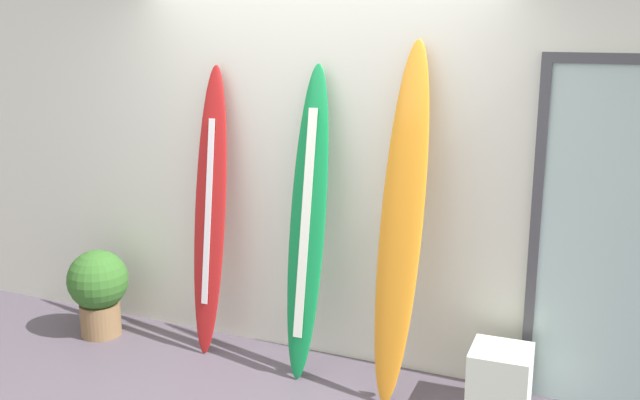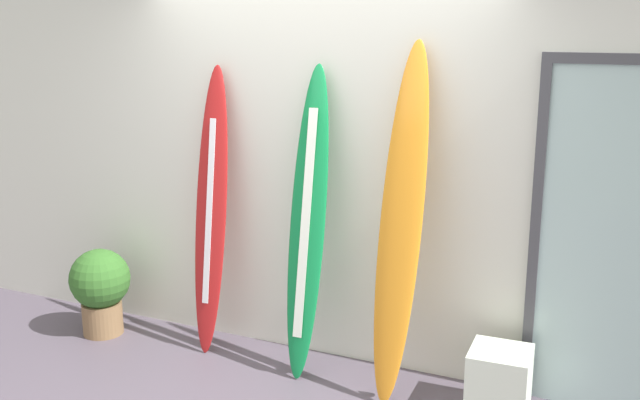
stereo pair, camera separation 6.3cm
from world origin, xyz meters
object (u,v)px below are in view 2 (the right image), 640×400
at_px(display_block_left, 499,381).
at_px(glass_door, 637,238).
at_px(surfboard_emerald, 307,225).
at_px(surfboard_sunset, 401,226).
at_px(potted_plant, 100,286).
at_px(surfboard_crimson, 211,211).

relative_size(display_block_left, glass_door, 0.19).
relative_size(surfboard_emerald, surfboard_sunset, 0.93).
bearing_deg(potted_plant, surfboard_emerald, 4.29).
xyz_separation_m(glass_door, potted_plant, (-3.55, -0.36, -0.71)).
bearing_deg(surfboard_sunset, potted_plant, -177.73).
height_order(surfboard_crimson, glass_door, glass_door).
xyz_separation_m(surfboard_emerald, display_block_left, (1.27, -0.05, -0.79)).
bearing_deg(surfboard_crimson, surfboard_sunset, -3.27).
xyz_separation_m(surfboard_emerald, potted_plant, (-1.63, -0.12, -0.62)).
height_order(surfboard_emerald, potted_plant, surfboard_emerald).
relative_size(surfboard_crimson, display_block_left, 5.04).
relative_size(surfboard_sunset, display_block_left, 5.51).
bearing_deg(surfboard_sunset, surfboard_crimson, 176.73).
xyz_separation_m(surfboard_crimson, display_block_left, (2.02, -0.09, -0.79)).
xyz_separation_m(surfboard_sunset, display_block_left, (0.64, -0.02, -0.87)).
bearing_deg(potted_plant, glass_door, 5.80).
bearing_deg(surfboard_emerald, potted_plant, -175.71).
bearing_deg(glass_door, surfboard_crimson, -175.91).
relative_size(display_block_left, potted_plant, 0.61).
height_order(surfboard_emerald, surfboard_sunset, surfboard_sunset).
bearing_deg(surfboard_emerald, surfboard_sunset, -2.92).
distance_m(surfboard_crimson, glass_door, 2.69).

